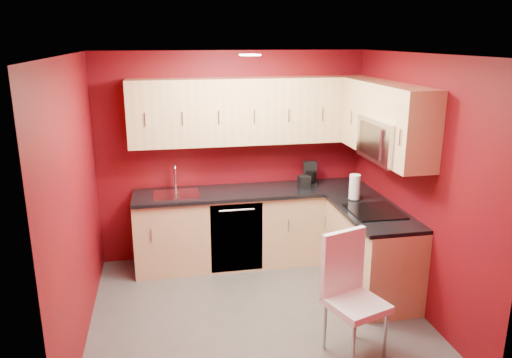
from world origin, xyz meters
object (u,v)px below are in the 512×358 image
object	(u,v)px
coffee_maker	(310,174)
dining_chair	(357,298)
microwave	(390,140)
napkin_holder	(304,182)
paper_towel	(355,187)
sink	(176,191)

from	to	relation	value
coffee_maker	dining_chair	xyz separation A→B (m)	(-0.21, -2.09, -0.51)
microwave	coffee_maker	world-z (taller)	microwave
napkin_holder	paper_towel	xyz separation A→B (m)	(0.42, -0.55, 0.07)
sink	coffee_maker	bearing A→B (deg)	2.60
microwave	sink	xyz separation A→B (m)	(-2.09, 1.00, -0.72)
paper_towel	dining_chair	world-z (taller)	paper_towel
microwave	paper_towel	xyz separation A→B (m)	(-0.17, 0.43, -0.61)
microwave	dining_chair	distance (m)	1.66
paper_towel	dining_chair	bearing A→B (deg)	-110.16
microwave	sink	bearing A→B (deg)	154.40
dining_chair	coffee_maker	bearing A→B (deg)	65.06
napkin_holder	paper_towel	world-z (taller)	paper_towel
coffee_maker	dining_chair	bearing A→B (deg)	-81.09
napkin_holder	sink	bearing A→B (deg)	178.98
dining_chair	napkin_holder	bearing A→B (deg)	67.70
sink	dining_chair	size ratio (longest dim) A/B	0.48
coffee_maker	paper_towel	size ratio (longest dim) A/B	0.97
napkin_holder	dining_chair	size ratio (longest dim) A/B	0.13
sink	paper_towel	bearing A→B (deg)	-16.62
sink	paper_towel	distance (m)	2.01
coffee_maker	paper_towel	distance (m)	0.72
microwave	paper_towel	world-z (taller)	microwave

